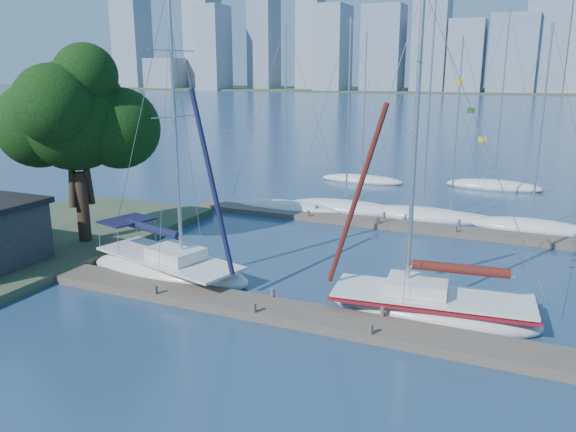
% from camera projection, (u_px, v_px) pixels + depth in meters
% --- Properties ---
extents(ground, '(700.00, 700.00, 0.00)m').
position_uv_depth(ground, '(264.00, 313.00, 24.32)').
color(ground, navy).
rests_on(ground, ground).
extents(near_dock, '(26.00, 2.00, 0.40)m').
position_uv_depth(near_dock, '(264.00, 309.00, 24.27)').
color(near_dock, '#4C4137').
rests_on(near_dock, ground).
extents(far_dock, '(30.00, 1.80, 0.36)m').
position_uv_depth(far_dock, '(395.00, 225.00, 37.68)').
color(far_dock, '#4C4137').
rests_on(far_dock, ground).
extents(shore, '(12.00, 22.00, 0.50)m').
position_uv_depth(shore, '(31.00, 242.00, 33.56)').
color(shore, '#38472D').
rests_on(shore, ground).
extents(far_shore, '(800.00, 100.00, 1.50)m').
position_uv_depth(far_shore, '(521.00, 92.00, 308.03)').
color(far_shore, '#38472D').
rests_on(far_shore, ground).
extents(tree, '(8.65, 7.90, 11.68)m').
position_uv_depth(tree, '(74.00, 113.00, 31.26)').
color(tree, black).
rests_on(tree, ground).
extents(sailboat_navy, '(9.56, 5.21, 14.55)m').
position_uv_depth(sailboat_navy, '(168.00, 256.00, 28.36)').
color(sailboat_navy, silver).
rests_on(sailboat_navy, ground).
extents(sailboat_maroon, '(9.13, 3.79, 13.82)m').
position_uv_depth(sailboat_maroon, '(431.00, 294.00, 23.66)').
color(sailboat_maroon, silver).
rests_on(sailboat_maroon, ground).
extents(bg_boat_0, '(8.78, 3.77, 13.82)m').
position_uv_depth(bg_boat_0, '(286.00, 207.00, 42.22)').
color(bg_boat_0, silver).
rests_on(bg_boat_0, ground).
extents(bg_boat_1, '(9.49, 4.94, 14.27)m').
position_uv_depth(bg_boat_1, '(346.00, 207.00, 42.18)').
color(bg_boat_1, silver).
rests_on(bg_boat_1, ground).
extents(bg_boat_2, '(8.76, 4.30, 15.34)m').
position_uv_depth(bg_boat_2, '(423.00, 215.00, 39.97)').
color(bg_boat_2, silver).
rests_on(bg_boat_2, ground).
extents(bg_boat_3, '(7.37, 2.60, 12.73)m').
position_uv_depth(bg_boat_3, '(450.00, 217.00, 39.54)').
color(bg_boat_3, silver).
rests_on(bg_boat_3, ground).
extents(bg_boat_4, '(8.10, 4.65, 13.44)m').
position_uv_depth(bg_boat_4, '(531.00, 227.00, 36.94)').
color(bg_boat_4, silver).
rests_on(bg_boat_4, ground).
extents(bg_boat_6, '(8.07, 5.25, 14.04)m').
position_uv_depth(bg_boat_6, '(362.00, 179.00, 53.46)').
color(bg_boat_6, silver).
rests_on(bg_boat_6, ground).
extents(bg_boat_7, '(8.54, 5.61, 15.93)m').
position_uv_depth(bg_boat_7, '(494.00, 185.00, 50.38)').
color(bg_boat_7, silver).
rests_on(bg_boat_7, ground).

